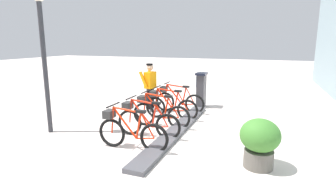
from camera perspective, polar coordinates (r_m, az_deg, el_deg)
The scene contains 11 objects.
ground_plane at distance 7.16m, azimuth 1.92°, elevation -8.33°, with size 60.00×60.00×0.00m, color beige.
dock_rail_base at distance 7.15m, azimuth 1.92°, elevation -7.95°, with size 0.44×5.02×0.10m, color #47474C.
payment_kiosk at distance 9.74m, azimuth 7.20°, elevation 0.92°, with size 0.36×0.52×1.28m.
bike_docked_0 at distance 8.97m, azimuth 2.08°, elevation -1.43°, with size 1.72×0.54×1.02m.
bike_docked_1 at distance 8.20m, azimuth 0.19°, elevation -2.65°, with size 1.72×0.54×1.02m.
bike_docked_2 at distance 7.44m, azimuth -2.09°, elevation -4.11°, with size 1.72×0.54×1.02m.
bike_docked_3 at distance 6.70m, azimuth -4.88°, elevation -5.89°, with size 1.72×0.54×1.02m.
bike_docked_4 at distance 5.99m, azimuth -8.39°, elevation -8.09°, with size 1.72×0.54×1.02m.
worker_near_rack at distance 9.04m, azimuth -3.93°, elevation 1.73°, with size 0.53×0.66×1.66m.
lamp_post at distance 7.46m, azimuth -25.59°, elevation 10.39°, with size 0.32×0.32×3.67m.
planter_bush at distance 5.37m, azimuth 19.26°, elevation -9.65°, with size 0.76×0.76×0.97m.
Camera 1 is at (-2.16, 6.39, 2.40)m, focal length 28.10 mm.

